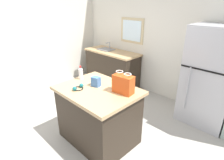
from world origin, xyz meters
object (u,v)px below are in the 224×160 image
object	(u,v)px
small_box	(96,82)
bottle	(81,73)
refrigerator	(210,77)
kitchen_island	(98,115)
shopping_bag	(123,84)
ear_defenders	(78,88)

from	to	relation	value
small_box	bottle	distance (m)	0.38
refrigerator	small_box	distance (m)	1.98
small_box	kitchen_island	bearing A→B (deg)	-28.69
refrigerator	shopping_bag	size ratio (longest dim) A/B	5.76
refrigerator	bottle	xyz separation A→B (m)	(-1.46, -1.66, 0.13)
small_box	bottle	size ratio (longest dim) A/B	0.64
shopping_bag	bottle	xyz separation A→B (m)	(-0.82, -0.12, -0.03)
kitchen_island	refrigerator	size ratio (longest dim) A/B	0.67
kitchen_island	bottle	xyz separation A→B (m)	(-0.47, 0.05, 0.55)
kitchen_island	ear_defenders	xyz separation A→B (m)	(-0.20, -0.20, 0.47)
shopping_bag	ear_defenders	bearing A→B (deg)	-145.43
kitchen_island	ear_defenders	world-z (taller)	ear_defenders
refrigerator	shopping_bag	xyz separation A→B (m)	(-0.65, -1.54, 0.16)
kitchen_island	small_box	distance (m)	0.53
small_box	shopping_bag	bearing A→B (deg)	15.72
bottle	kitchen_island	bearing A→B (deg)	-6.42
kitchen_island	ear_defenders	bearing A→B (deg)	-134.24
kitchen_island	small_box	xyz separation A→B (m)	(-0.09, 0.05, 0.52)
bottle	ear_defenders	world-z (taller)	bottle
refrigerator	ear_defenders	distance (m)	2.25
shopping_bag	small_box	size ratio (longest dim) A/B	2.06
ear_defenders	bottle	bearing A→B (deg)	136.90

